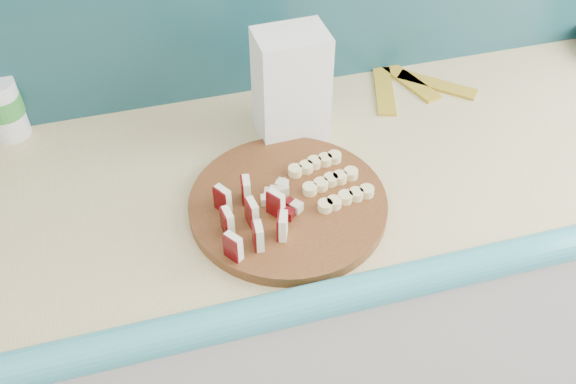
% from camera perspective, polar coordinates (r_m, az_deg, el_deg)
% --- Properties ---
extents(kitchen_counter, '(2.20, 0.63, 0.91)m').
position_cam_1_polar(kitchen_counter, '(1.55, -1.19, -10.87)').
color(kitchen_counter, beige).
rests_on(kitchen_counter, ground).
extents(cutting_board, '(0.42, 0.42, 0.02)m').
position_cam_1_polar(cutting_board, '(1.14, -0.00, -1.11)').
color(cutting_board, '#4F2710').
rests_on(cutting_board, kitchen_counter).
extents(apple_wedges, '(0.11, 0.15, 0.05)m').
position_cam_1_polar(apple_wedges, '(1.07, -3.45, -2.20)').
color(apple_wedges, '#F2EBC1').
rests_on(apple_wedges, cutting_board).
extents(apple_chunks, '(0.05, 0.06, 0.02)m').
position_cam_1_polar(apple_chunks, '(1.12, -1.02, -0.81)').
color(apple_chunks, beige).
rests_on(apple_chunks, cutting_board).
extents(banana_slices, '(0.13, 0.15, 0.02)m').
position_cam_1_polar(banana_slices, '(1.16, 3.75, 1.01)').
color(banana_slices, '#ECD990').
rests_on(banana_slices, cutting_board).
extents(flour_bag, '(0.14, 0.10, 0.23)m').
position_cam_1_polar(flour_bag, '(1.24, 0.27, 9.38)').
color(flour_bag, white).
rests_on(flour_bag, kitchen_counter).
extents(canister, '(0.08, 0.08, 0.12)m').
position_cam_1_polar(canister, '(1.38, -23.95, 6.85)').
color(canister, white).
rests_on(canister, kitchen_counter).
extents(banana_peel, '(0.24, 0.20, 0.01)m').
position_cam_1_polar(banana_peel, '(1.46, 10.78, 9.31)').
color(banana_peel, gold).
rests_on(banana_peel, kitchen_counter).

